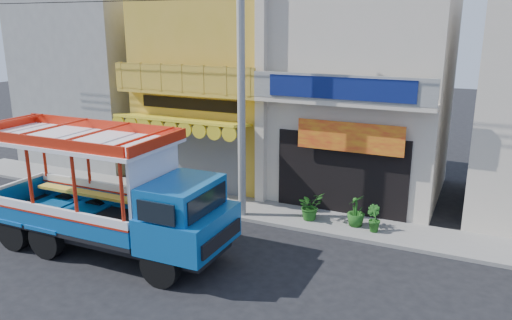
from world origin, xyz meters
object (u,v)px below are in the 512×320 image
at_px(utility_pole, 245,72).
at_px(potted_plant_a, 310,206).
at_px(songthaew_truck, 118,198).
at_px(potted_plant_c, 356,211).
at_px(green_sign, 146,178).
at_px(potted_plant_b, 373,218).

relative_size(utility_pole, potted_plant_a, 29.15).
bearing_deg(songthaew_truck, potted_plant_c, 39.86).
distance_m(songthaew_truck, green_sign, 6.08).
relative_size(green_sign, potted_plant_c, 0.90).
xyz_separation_m(utility_pole, potted_plant_b, (4.30, 0.47, -4.48)).
relative_size(potted_plant_b, potted_plant_c, 0.82).
bearing_deg(utility_pole, songthaew_truck, -116.31).
xyz_separation_m(utility_pole, potted_plant_c, (3.68, 0.67, -4.39)).
relative_size(potted_plant_a, potted_plant_b, 1.12).
bearing_deg(potted_plant_c, utility_pole, -63.87).
xyz_separation_m(green_sign, potted_plant_c, (8.71, -0.37, 0.13)).
distance_m(green_sign, potted_plant_a, 7.18).
height_order(potted_plant_b, potted_plant_c, potted_plant_c).
bearing_deg(green_sign, songthaew_truck, -59.63).
relative_size(utility_pole, green_sign, 29.64).
distance_m(songthaew_truck, potted_plant_b, 7.88).
bearing_deg(green_sign, potted_plant_a, -3.79).
distance_m(potted_plant_a, potted_plant_c, 1.55).
height_order(green_sign, potted_plant_a, potted_plant_a).
height_order(potted_plant_a, potted_plant_c, potted_plant_c).
xyz_separation_m(potted_plant_a, potted_plant_c, (1.55, 0.10, 0.04)).
xyz_separation_m(potted_plant_a, potted_plant_b, (2.16, -0.10, -0.05)).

